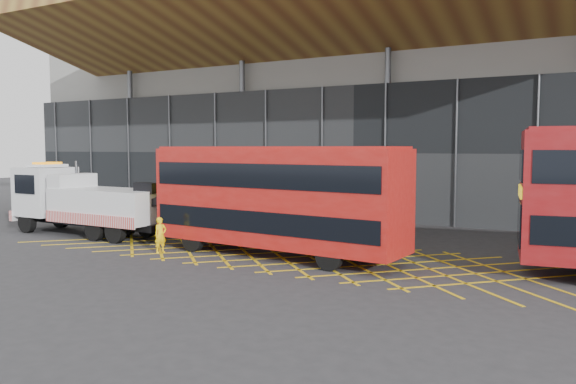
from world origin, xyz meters
The scene contains 6 objects.
ground_plane centered at (0.00, 0.00, 0.00)m, with size 120.00×120.00×0.00m, color #2B2B2E.
road_markings centered at (4.00, 0.00, 0.01)m, with size 24.76×7.16×0.01m.
construction_building centered at (1.92, 18.40, 8.98)m, with size 55.00×23.97×18.00m.
recovery_truck centered at (-7.54, -0.45, 1.68)m, with size 10.42×2.66×3.64m.
bus_towed centered at (3.58, -0.65, 2.43)m, with size 10.91×3.40×4.37m.
worker centered at (-0.88, -2.31, 0.74)m, with size 0.54×0.35×1.48m, color yellow.
Camera 1 is at (14.76, -19.72, 4.33)m, focal length 35.00 mm.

